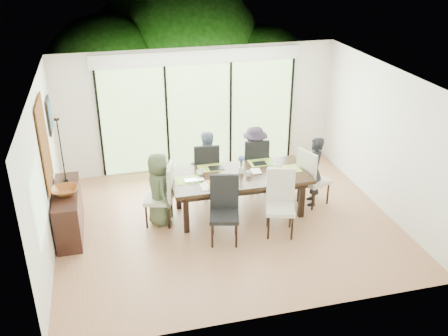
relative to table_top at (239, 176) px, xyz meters
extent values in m
cube|color=brown|center=(-0.31, -0.33, -0.77)|extent=(6.00, 5.00, 0.01)
cube|color=white|center=(-0.31, -0.33, 1.94)|extent=(6.00, 5.00, 0.01)
cube|color=silver|center=(-0.31, 2.18, 0.59)|extent=(6.00, 0.02, 2.70)
cube|color=beige|center=(-0.31, -2.84, 0.59)|extent=(6.00, 0.02, 2.70)
cube|color=silver|center=(-3.32, -0.33, 0.59)|extent=(0.02, 5.00, 2.70)
cube|color=silver|center=(2.70, -0.33, 0.59)|extent=(0.02, 5.00, 2.70)
cube|color=#598C3F|center=(-0.31, 2.14, 0.44)|extent=(4.20, 0.02, 2.30)
cube|color=white|center=(-0.31, 2.13, 1.74)|extent=(4.40, 0.06, 0.28)
cube|color=black|center=(-2.41, 2.13, 0.44)|extent=(0.05, 0.04, 2.30)
cube|color=black|center=(-1.01, 2.13, 0.44)|extent=(0.05, 0.04, 2.30)
cube|color=black|center=(0.39, 2.13, 0.44)|extent=(0.05, 0.04, 2.30)
cube|color=black|center=(1.79, 2.13, 0.44)|extent=(0.05, 0.04, 2.30)
cube|color=#8CAD7F|center=(-3.28, -1.53, 0.74)|extent=(0.02, 0.90, 1.00)
cube|color=brown|center=(-0.31, 3.07, -0.81)|extent=(6.00, 1.80, 0.10)
cube|color=brown|center=(-0.31, 3.87, -0.21)|extent=(6.00, 0.08, 0.06)
sphere|color=#14380F|center=(-2.11, 4.87, 0.68)|extent=(3.20, 3.20, 3.20)
sphere|color=#14380F|center=(0.09, 5.47, 1.04)|extent=(4.00, 4.00, 4.00)
sphere|color=#14380F|center=(1.89, 4.67, 0.50)|extent=(2.80, 2.80, 2.80)
sphere|color=#14380F|center=(-0.91, 6.17, 0.86)|extent=(3.60, 3.60, 3.60)
cube|color=black|center=(0.00, 0.00, 0.00)|extent=(2.54, 1.17, 0.06)
cube|color=black|center=(0.00, 0.00, -0.10)|extent=(2.33, 0.95, 0.11)
cube|color=black|center=(-1.08, -0.43, -0.40)|extent=(0.10, 0.10, 0.73)
cube|color=black|center=(1.08, -0.43, -0.40)|extent=(0.10, 0.10, 0.73)
cube|color=black|center=(-1.08, 0.43, -0.40)|extent=(0.10, 0.10, 0.73)
cube|color=black|center=(1.08, 0.43, -0.40)|extent=(0.10, 0.10, 0.73)
imported|color=#455438|center=(-1.48, 0.00, -0.08)|extent=(0.47, 0.68, 1.37)
imported|color=black|center=(1.48, 0.00, -0.08)|extent=(0.55, 0.72, 1.37)
imported|color=slate|center=(-0.45, 0.83, -0.08)|extent=(0.71, 0.54, 1.37)
imported|color=#2A2132|center=(0.55, 0.83, -0.08)|extent=(0.70, 0.52, 1.37)
cube|color=#85C145|center=(-0.95, 0.00, 0.03)|extent=(0.47, 0.34, 0.01)
cube|color=#7CAB3D|center=(0.95, 0.00, 0.03)|extent=(0.47, 0.34, 0.01)
cube|color=#91A239|center=(-0.45, 0.40, 0.03)|extent=(0.47, 0.34, 0.01)
cube|color=#84B942|center=(0.55, 0.40, 0.03)|extent=(0.47, 0.34, 0.01)
cube|color=white|center=(-0.55, -0.30, 0.03)|extent=(0.47, 0.34, 0.01)
cube|color=black|center=(-0.35, 0.35, 0.04)|extent=(0.28, 0.19, 0.01)
cube|color=black|center=(0.50, 0.35, 0.04)|extent=(0.25, 0.18, 0.01)
cube|color=white|center=(0.70, -0.05, 0.03)|extent=(0.32, 0.23, 0.00)
cube|color=white|center=(-0.55, -0.30, 0.05)|extent=(0.28, 0.28, 0.03)
cube|color=orange|center=(-0.55, -0.30, 0.07)|extent=(0.21, 0.21, 0.01)
cylinder|color=silver|center=(0.05, 0.05, 0.10)|extent=(0.08, 0.08, 0.13)
cylinder|color=#337226|center=(0.05, 0.05, 0.22)|extent=(0.04, 0.04, 0.17)
sphere|color=#455BAD|center=(0.05, 0.05, 0.33)|extent=(0.12, 0.12, 0.12)
imported|color=silver|center=(-0.85, -0.10, 0.05)|extent=(0.36, 0.24, 0.03)
imported|color=white|center=(-0.70, 0.15, 0.08)|extent=(0.18, 0.18, 0.10)
imported|color=white|center=(0.15, -0.10, 0.08)|extent=(0.15, 0.15, 0.10)
imported|color=white|center=(0.80, 0.10, 0.08)|extent=(0.14, 0.14, 0.10)
imported|color=white|center=(0.25, 0.05, 0.04)|extent=(0.19, 0.25, 0.02)
cube|color=black|center=(-3.07, 0.05, -0.35)|extent=(0.41, 1.47, 0.83)
imported|color=brown|center=(-3.07, -0.05, 0.12)|extent=(0.44, 0.44, 0.11)
cylinder|color=black|center=(-3.07, 0.40, 0.08)|extent=(0.09, 0.09, 0.04)
cylinder|color=black|center=(-3.07, 0.40, 0.66)|extent=(0.02, 0.02, 1.15)
cylinder|color=black|center=(-3.07, 0.40, 1.23)|extent=(0.09, 0.09, 0.03)
cylinder|color=silver|center=(-3.07, 0.40, 1.29)|extent=(0.03, 0.03, 0.09)
cube|color=#8D4614|center=(-3.28, 0.07, 0.94)|extent=(0.02, 1.00, 1.50)
cube|color=black|center=(-3.28, 1.37, 0.99)|extent=(0.03, 0.55, 0.65)
cube|color=#18404D|center=(-3.26, 1.37, 0.99)|extent=(0.01, 0.45, 0.55)
camera|label=1|loc=(-2.25, -7.88, 4.08)|focal=40.00mm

